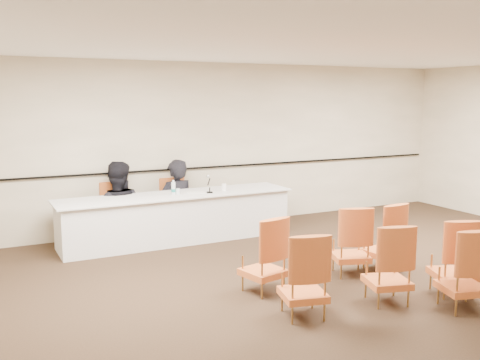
# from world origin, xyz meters

# --- Properties ---
(floor) EXTENTS (10.00, 10.00, 0.00)m
(floor) POSITION_xyz_m (0.00, 0.00, 0.00)
(floor) COLOR black
(floor) RESTS_ON ground
(ceiling) EXTENTS (10.00, 10.00, 0.00)m
(ceiling) POSITION_xyz_m (0.00, 0.00, 3.00)
(ceiling) COLOR white
(ceiling) RESTS_ON ground
(wall_back) EXTENTS (10.00, 0.04, 3.00)m
(wall_back) POSITION_xyz_m (0.00, 4.00, 1.50)
(wall_back) COLOR #B3A88C
(wall_back) RESTS_ON ground
(wall_rail) EXTENTS (9.80, 0.04, 0.03)m
(wall_rail) POSITION_xyz_m (0.00, 3.96, 1.10)
(wall_rail) COLOR black
(wall_rail) RESTS_ON wall_back
(panel_table) EXTENTS (3.95, 0.97, 0.79)m
(panel_table) POSITION_xyz_m (-1.16, 3.20, 0.39)
(panel_table) COLOR silver
(panel_table) RESTS_ON ground
(panelist_main) EXTENTS (0.75, 0.56, 1.87)m
(panelist_main) POSITION_xyz_m (-0.97, 3.78, 0.36)
(panelist_main) COLOR black
(panelist_main) RESTS_ON ground
(panelist_main_chair) EXTENTS (0.51, 0.51, 0.95)m
(panelist_main_chair) POSITION_xyz_m (-0.97, 3.78, 0.47)
(panelist_main_chair) COLOR #B66320
(panelist_main_chair) RESTS_ON ground
(panelist_second) EXTENTS (1.07, 0.94, 1.85)m
(panelist_second) POSITION_xyz_m (-2.02, 3.76, 0.40)
(panelist_second) COLOR black
(panelist_second) RESTS_ON ground
(panelist_second_chair) EXTENTS (0.51, 0.51, 0.95)m
(panelist_second_chair) POSITION_xyz_m (-2.02, 3.76, 0.47)
(panelist_second_chair) COLOR #B66320
(panelist_second_chair) RESTS_ON ground
(papers) EXTENTS (0.35, 0.30, 0.00)m
(papers) POSITION_xyz_m (-0.82, 3.19, 0.79)
(papers) COLOR white
(papers) RESTS_ON panel_table
(microphone) EXTENTS (0.15, 0.23, 0.29)m
(microphone) POSITION_xyz_m (-0.62, 3.07, 0.93)
(microphone) COLOR black
(microphone) RESTS_ON panel_table
(water_bottle) EXTENTS (0.09, 0.09, 0.24)m
(water_bottle) POSITION_xyz_m (-1.22, 3.20, 0.91)
(water_bottle) COLOR #17817A
(water_bottle) RESTS_ON panel_table
(drinking_glass) EXTENTS (0.07, 0.07, 0.10)m
(drinking_glass) POSITION_xyz_m (-1.15, 3.17, 0.84)
(drinking_glass) COLOR silver
(drinking_glass) RESTS_ON panel_table
(coffee_cup) EXTENTS (0.09, 0.09, 0.12)m
(coffee_cup) POSITION_xyz_m (-0.33, 3.13, 0.85)
(coffee_cup) COLOR white
(coffee_cup) RESTS_ON panel_table
(aud_chair_front_left) EXTENTS (0.60, 0.60, 0.95)m
(aud_chair_front_left) POSITION_xyz_m (-1.02, 0.47, 0.47)
(aud_chair_front_left) COLOR #B66320
(aud_chair_front_left) RESTS_ON ground
(aud_chair_front_mid) EXTENTS (0.64, 0.64, 0.95)m
(aud_chair_front_mid) POSITION_xyz_m (0.34, 0.53, 0.47)
(aud_chair_front_mid) COLOR #B66320
(aud_chair_front_mid) RESTS_ON ground
(aud_chair_front_right) EXTENTS (0.55, 0.55, 0.95)m
(aud_chair_front_right) POSITION_xyz_m (0.88, 0.49, 0.47)
(aud_chair_front_right) COLOR #B66320
(aud_chair_front_right) RESTS_ON ground
(aud_chair_back_left) EXTENTS (0.60, 0.60, 0.95)m
(aud_chair_back_left) POSITION_xyz_m (-1.00, -0.38, 0.47)
(aud_chair_back_left) COLOR #B66320
(aud_chair_back_left) RESTS_ON ground
(aud_chair_back_mid) EXTENTS (0.62, 0.62, 0.95)m
(aud_chair_back_mid) POSITION_xyz_m (0.10, -0.47, 0.47)
(aud_chair_back_mid) COLOR #B66320
(aud_chair_back_mid) RESTS_ON ground
(aud_chair_back_right) EXTENTS (0.65, 0.65, 0.95)m
(aud_chair_back_right) POSITION_xyz_m (1.00, -0.60, 0.47)
(aud_chair_back_right) COLOR #B66320
(aud_chair_back_right) RESTS_ON ground
(aud_chair_extra) EXTENTS (0.62, 0.62, 0.95)m
(aud_chair_extra) POSITION_xyz_m (0.72, -1.00, 0.47)
(aud_chair_extra) COLOR #B66320
(aud_chair_extra) RESTS_ON ground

